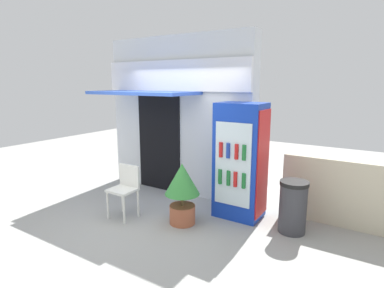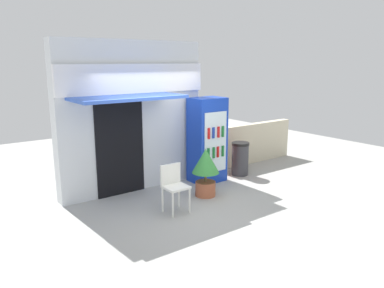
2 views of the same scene
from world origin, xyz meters
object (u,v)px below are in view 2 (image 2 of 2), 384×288
Objects in this scene: trash_bin at (240,159)px; drink_cooler at (208,140)px; plastic_chair at (174,184)px; potted_plant_near_shop at (206,168)px.

drink_cooler is at bearing 172.60° from trash_bin.
plastic_chair is at bearing -160.17° from trash_bin.
trash_bin is at bearing 22.05° from potted_plant_near_shop.
trash_bin is (0.92, -0.12, -0.56)m from drink_cooler.
potted_plant_near_shop is 1.24× the size of trash_bin.
potted_plant_near_shop reaches higher than plastic_chair.
potted_plant_near_shop is (-0.65, -0.76, -0.36)m from drink_cooler.
plastic_chair is 1.00m from potted_plant_near_shop.
plastic_chair is 1.09× the size of trash_bin.
potted_plant_near_shop is at bearing 16.07° from plastic_chair.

